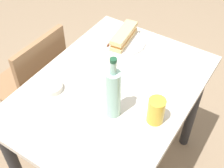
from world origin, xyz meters
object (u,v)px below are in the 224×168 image
at_px(dining_table, 112,105).
at_px(water_bottle, 113,93).
at_px(baguette_sandwich_near, 124,36).
at_px(knife_near, 114,39).
at_px(chair_far, 35,83).
at_px(beer_glass, 156,111).
at_px(plate_near, 124,42).
at_px(olive_bowl, 52,87).

relative_size(dining_table, water_bottle, 3.24).
bearing_deg(water_bottle, baguette_sandwich_near, 26.15).
xyz_separation_m(dining_table, knife_near, (0.31, 0.19, 0.15)).
height_order(dining_table, knife_near, knife_near).
bearing_deg(chair_far, baguette_sandwich_near, -52.70).
relative_size(water_bottle, beer_glass, 2.53).
bearing_deg(plate_near, beer_glass, -134.74).
distance_m(dining_table, chair_far, 0.59).
bearing_deg(dining_table, knife_near, 31.25).
bearing_deg(dining_table, chair_far, 90.19).
height_order(baguette_sandwich_near, beer_glass, beer_glass).
distance_m(water_bottle, olive_bowl, 0.35).
xyz_separation_m(dining_table, water_bottle, (-0.14, -0.09, 0.27)).
xyz_separation_m(plate_near, knife_near, (-0.02, 0.05, 0.01)).
bearing_deg(baguette_sandwich_near, water_bottle, -153.85).
relative_size(dining_table, knife_near, 5.73).
distance_m(chair_far, beer_glass, 0.91).
bearing_deg(baguette_sandwich_near, chair_far, 127.30).
distance_m(chair_far, knife_near, 0.58).
bearing_deg(plate_near, baguette_sandwich_near, 90.00).
bearing_deg(olive_bowl, beer_glass, -78.32).
distance_m(baguette_sandwich_near, water_bottle, 0.53).
bearing_deg(chair_far, olive_bowl, -116.77).
xyz_separation_m(dining_table, olive_bowl, (-0.17, 0.23, 0.15)).
height_order(dining_table, chair_far, chair_far).
height_order(baguette_sandwich_near, olive_bowl, baguette_sandwich_near).
distance_m(baguette_sandwich_near, beer_glass, 0.57).
height_order(chair_far, plate_near, chair_far).
bearing_deg(olive_bowl, knife_near, -5.17).
relative_size(dining_table, olive_bowl, 9.78).
bearing_deg(plate_near, water_bottle, -153.85).
bearing_deg(knife_near, chair_far, 129.39).
relative_size(chair_far, water_bottle, 2.69).
distance_m(chair_far, water_bottle, 0.80).
relative_size(dining_table, plate_near, 4.16).
distance_m(baguette_sandwich_near, olive_bowl, 0.52).
distance_m(knife_near, beer_glass, 0.60).
height_order(dining_table, water_bottle, water_bottle).
distance_m(knife_near, olive_bowl, 0.49).
distance_m(dining_table, beer_glass, 0.34).
distance_m(chair_far, plate_near, 0.62).
distance_m(water_bottle, beer_glass, 0.20).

